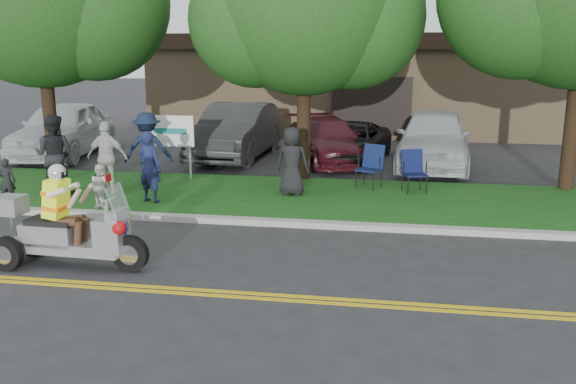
% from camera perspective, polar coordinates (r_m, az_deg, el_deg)
% --- Properties ---
extents(ground, '(120.00, 120.00, 0.00)m').
position_cam_1_polar(ground, '(9.48, -7.74, -8.12)').
color(ground, '#28282B').
rests_on(ground, ground).
extents(centerline_near, '(60.00, 0.10, 0.01)m').
position_cam_1_polar(centerline_near, '(8.96, -8.84, -9.41)').
color(centerline_near, gold).
rests_on(centerline_near, ground).
extents(centerline_far, '(60.00, 0.10, 0.01)m').
position_cam_1_polar(centerline_far, '(9.10, -8.52, -9.03)').
color(centerline_far, gold).
rests_on(centerline_far, ground).
extents(curb, '(60.00, 0.25, 0.12)m').
position_cam_1_polar(curb, '(12.25, -3.58, -2.75)').
color(curb, '#A8A89E').
rests_on(curb, ground).
extents(grass_verge, '(60.00, 4.00, 0.10)m').
position_cam_1_polar(grass_verge, '(14.28, -1.66, -0.41)').
color(grass_verge, '#154412').
rests_on(grass_verge, ground).
extents(commercial_building, '(18.00, 8.20, 4.00)m').
position_cam_1_polar(commercial_building, '(27.44, 8.12, 10.19)').
color(commercial_building, '#9E7F5B').
rests_on(commercial_building, ground).
extents(tree_mid, '(5.88, 4.80, 7.05)m').
position_cam_1_polar(tree_mid, '(15.82, 1.76, 16.90)').
color(tree_mid, '#332114').
rests_on(tree_mid, ground).
extents(business_sign, '(1.25, 0.06, 1.75)m').
position_cam_1_polar(business_sign, '(16.16, -10.91, 5.30)').
color(business_sign, silver).
rests_on(business_sign, ground).
extents(trike_scooter, '(2.57, 0.87, 1.69)m').
position_cam_1_polar(trike_scooter, '(10.39, -20.20, -3.49)').
color(trike_scooter, black).
rests_on(trike_scooter, ground).
extents(lawn_chair_a, '(0.74, 0.75, 1.04)m').
position_cam_1_polar(lawn_chair_a, '(15.06, 7.81, 2.66)').
color(lawn_chair_a, black).
rests_on(lawn_chair_a, grass_verge).
extents(lawn_chair_b, '(0.66, 0.68, 0.99)m').
position_cam_1_polar(lawn_chair_b, '(14.76, 11.65, 2.19)').
color(lawn_chair_b, black).
rests_on(lawn_chair_b, grass_verge).
extents(spectator_adult_left, '(0.67, 0.54, 1.59)m').
position_cam_1_polar(spectator_adult_left, '(13.75, -12.81, 2.33)').
color(spectator_adult_left, '#192048').
rests_on(spectator_adult_left, grass_verge).
extents(spectator_adult_mid, '(0.96, 0.78, 1.87)m').
position_cam_1_polar(spectator_adult_mid, '(15.12, -21.03, 3.28)').
color(spectator_adult_mid, black).
rests_on(spectator_adult_mid, grass_verge).
extents(spectator_adult_right, '(1.01, 0.45, 1.70)m').
position_cam_1_polar(spectator_adult_right, '(14.87, -16.53, 3.13)').
color(spectator_adult_right, beige).
rests_on(spectator_adult_right, grass_verge).
extents(spectator_chair_a, '(1.31, 0.96, 1.81)m').
position_cam_1_polar(spectator_chair_a, '(15.46, -12.99, 3.93)').
color(spectator_chair_a, '#141E38').
rests_on(spectator_chair_a, grass_verge).
extents(spectator_chair_b, '(0.84, 0.62, 1.59)m').
position_cam_1_polar(spectator_chair_b, '(14.09, 0.40, 2.92)').
color(spectator_chair_b, black).
rests_on(spectator_chair_b, grass_verge).
extents(child_left, '(0.42, 0.33, 1.01)m').
position_cam_1_polar(child_left, '(14.65, -24.82, 0.92)').
color(child_left, black).
rests_on(child_left, grass_verge).
extents(child_right, '(0.57, 0.53, 0.94)m').
position_cam_1_polar(child_right, '(13.60, -17.14, 0.55)').
color(child_right, silver).
rests_on(child_right, grass_verge).
extents(parked_car_far_left, '(2.72, 5.43, 1.78)m').
position_cam_1_polar(parked_car_far_left, '(21.17, -20.29, 5.57)').
color(parked_car_far_left, silver).
rests_on(parked_car_far_left, ground).
extents(parked_car_left, '(2.10, 5.31, 1.72)m').
position_cam_1_polar(parked_car_left, '(19.59, -4.80, 5.69)').
color(parked_car_left, '#2E2E31').
rests_on(parked_car_left, ground).
extents(parked_car_mid, '(2.69, 4.64, 1.22)m').
position_cam_1_polar(parked_car_mid, '(18.94, 5.77, 4.64)').
color(parked_car_mid, black).
rests_on(parked_car_mid, ground).
extents(parked_car_right, '(3.47, 4.93, 1.33)m').
position_cam_1_polar(parked_car_right, '(18.94, 3.64, 4.85)').
color(parked_car_right, '#48101A').
rests_on(parked_car_right, ground).
extents(parked_car_far_right, '(2.48, 5.22, 1.72)m').
position_cam_1_polar(parked_car_far_right, '(18.48, 13.48, 4.92)').
color(parked_car_far_right, silver).
rests_on(parked_car_far_right, ground).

